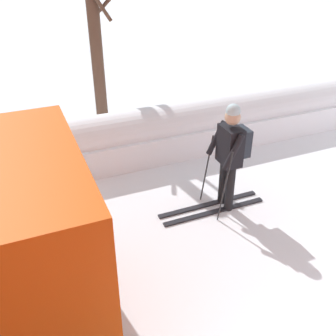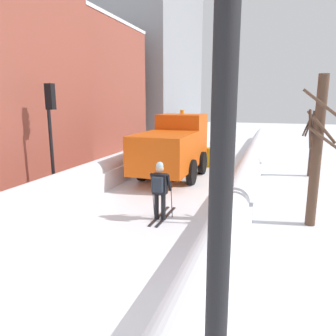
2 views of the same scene
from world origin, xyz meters
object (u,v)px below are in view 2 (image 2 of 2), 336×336
at_px(plow_truck, 174,146).
at_px(bare_tree_near, 317,151).
at_px(street_lamp, 223,145).
at_px(skier, 160,188).
at_px(bare_tree_mid, 313,142).
at_px(traffic_light_pole, 51,119).

relative_size(plow_truck, bare_tree_near, 1.40).
relative_size(street_lamp, bare_tree_near, 1.22).
distance_m(skier, bare_tree_mid, 9.17).
xyz_separation_m(skier, bare_tree_mid, (4.96, 7.68, 0.65)).
height_order(plow_truck, street_lamp, street_lamp).
distance_m(plow_truck, traffic_light_pole, 5.77).
bearing_deg(plow_truck, bare_tree_near, -39.03).
relative_size(skier, bare_tree_near, 0.42).
bearing_deg(bare_tree_near, skier, -167.43).
height_order(plow_truck, traffic_light_pole, traffic_light_pole).
bearing_deg(traffic_light_pole, bare_tree_mid, 36.01).
bearing_deg(street_lamp, plow_truck, 108.43).
height_order(skier, street_lamp, street_lamp).
xyz_separation_m(plow_truck, street_lamp, (4.06, -12.18, 1.83)).
bearing_deg(bare_tree_near, traffic_light_pole, -179.42).
distance_m(plow_truck, street_lamp, 12.96).
relative_size(skier, traffic_light_pole, 0.43).
bearing_deg(plow_truck, traffic_light_pole, -124.49).
bearing_deg(bare_tree_near, plow_truck, 140.97).
relative_size(traffic_light_pole, bare_tree_near, 0.97).
bearing_deg(street_lamp, traffic_light_pole, 133.64).
height_order(bare_tree_near, bare_tree_mid, bare_tree_near).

